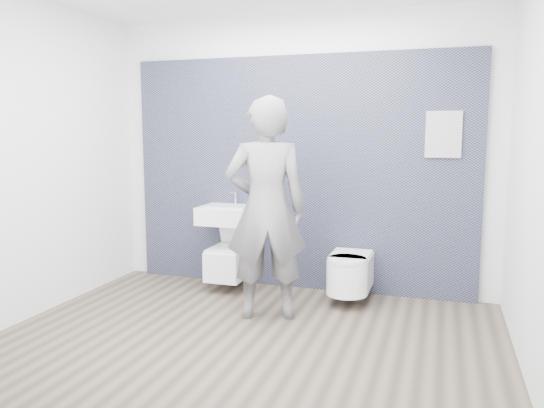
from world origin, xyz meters
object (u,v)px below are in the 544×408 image
(toilet_square, at_px, (229,261))
(toilet_rounded, at_px, (349,273))
(washbasin, at_px, (230,214))
(visitor, at_px, (266,209))

(toilet_square, height_order, toilet_rounded, toilet_square)
(washbasin, bearing_deg, toilet_rounded, -4.60)
(toilet_square, height_order, visitor, visitor)
(washbasin, height_order, toilet_rounded, washbasin)
(washbasin, distance_m, toilet_rounded, 1.37)
(washbasin, relative_size, toilet_square, 0.88)
(toilet_square, relative_size, toilet_rounded, 1.06)
(toilet_square, bearing_deg, visitor, -47.05)
(toilet_square, bearing_deg, toilet_rounded, -3.28)
(toilet_square, xyz_separation_m, toilet_rounded, (1.27, -0.07, -0.01))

